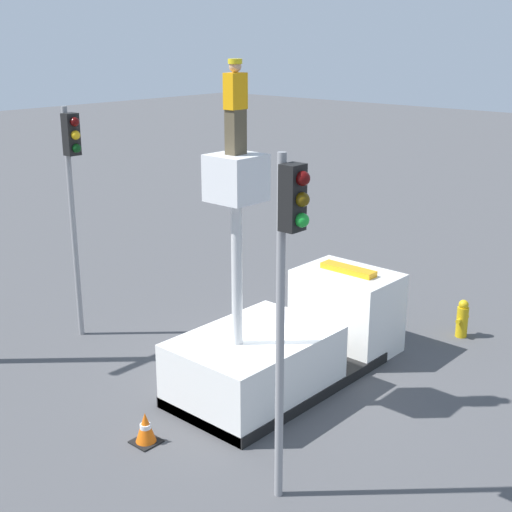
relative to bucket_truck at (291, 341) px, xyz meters
name	(u,v)px	position (x,y,z in m)	size (l,w,h in m)	color
ground_plane	(279,383)	(-0.40, 0.00, -0.89)	(120.00, 120.00, 0.00)	#4C4C4F
bucket_truck	(291,341)	(0.00, 0.00, 0.00)	(5.97, 2.44, 5.33)	black
worker	(236,107)	(-1.77, 0.00, 5.31)	(0.40, 0.26, 1.75)	brown
traffic_light_pole	(288,266)	(-3.53, -2.74, 3.23)	(0.34, 0.57, 5.85)	gray
traffic_light_across	(73,179)	(-1.75, 5.50, 3.24)	(0.34, 0.57, 5.87)	gray
fire_hydrant	(462,319)	(4.73, -1.84, -0.40)	(0.54, 0.30, 1.01)	gold
traffic_cone_rear	(146,428)	(-3.98, 0.34, -0.59)	(0.50, 0.50, 0.63)	black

